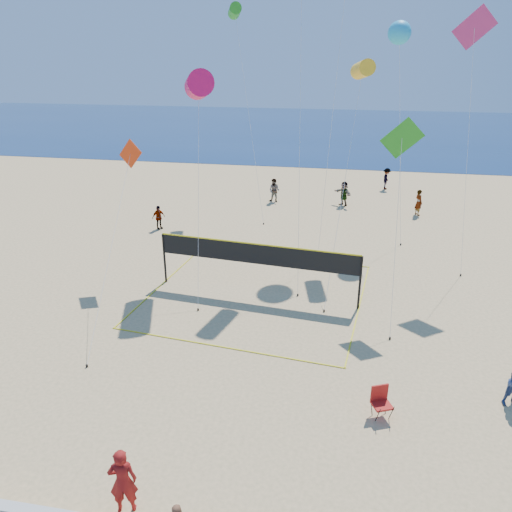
# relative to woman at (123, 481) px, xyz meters

# --- Properties ---
(ground) EXTENTS (120.00, 120.00, 0.00)m
(ground) POSITION_rel_woman_xyz_m (3.50, 2.11, -0.94)
(ground) COLOR #D8B27A
(ground) RESTS_ON ground
(ocean) EXTENTS (140.00, 50.00, 0.03)m
(ocean) POSITION_rel_woman_xyz_m (3.50, 64.11, -0.92)
(ocean) COLOR navy
(ocean) RESTS_ON ground
(woman) EXTENTS (0.79, 0.64, 1.88)m
(woman) POSITION_rel_woman_xyz_m (0.00, 0.00, 0.00)
(woman) COLOR maroon
(woman) RESTS_ON ground
(far_person_0) EXTENTS (0.85, 0.92, 1.52)m
(far_person_0) POSITION_rel_woman_xyz_m (-6.61, 20.02, -0.18)
(far_person_0) COLOR gray
(far_person_0) RESTS_ON ground
(far_person_1) EXTENTS (1.51, 1.55, 1.77)m
(far_person_1) POSITION_rel_woman_xyz_m (4.79, 27.28, -0.05)
(far_person_1) COLOR gray
(far_person_1) RESTS_ON ground
(far_person_2) EXTENTS (0.68, 0.77, 1.77)m
(far_person_2) POSITION_rel_woman_xyz_m (9.86, 25.92, -0.05)
(far_person_2) COLOR gray
(far_person_2) RESTS_ON ground
(far_person_3) EXTENTS (1.00, 0.88, 1.74)m
(far_person_3) POSITION_rel_woman_xyz_m (-0.29, 27.28, -0.07)
(far_person_3) COLOR gray
(far_person_3) RESTS_ON ground
(far_person_4) EXTENTS (0.80, 1.19, 1.71)m
(far_person_4) POSITION_rel_woman_xyz_m (8.10, 32.48, -0.08)
(far_person_4) COLOR gray
(far_person_4) RESTS_ON ground
(camp_chair) EXTENTS (0.72, 0.83, 1.16)m
(camp_chair) POSITION_rel_woman_xyz_m (6.36, 4.66, -0.35)
(camp_chair) COLOR #AF1914
(camp_chair) RESTS_ON ground
(volleyball_net) EXTENTS (10.55, 10.42, 2.55)m
(volleyball_net) POSITION_rel_woman_xyz_m (1.12, 12.14, 0.82)
(volleyball_net) COLOR black
(volleyball_net) RESTS_ON ground
(kite_0) EXTENTS (2.12, 6.38, 9.83)m
(kite_0) POSITION_rel_woman_xyz_m (-2.10, 14.94, 8.11)
(kite_0) COLOR #D40F56
(kite_0) RESTS_ON ground
(kite_2) EXTENTS (1.68, 9.28, 10.16)m
(kite_2) POSITION_rel_woman_xyz_m (5.30, 19.18, 8.67)
(kite_2) COLOR yellow
(kite_2) RESTS_ON ground
(kite_3) EXTENTS (2.12, 8.79, 6.74)m
(kite_3) POSITION_rel_woman_xyz_m (-5.18, 13.26, 4.65)
(kite_3) COLOR red
(kite_3) RESTS_ON ground
(kite_4) EXTENTS (1.75, 3.91, 8.12)m
(kite_4) POSITION_rel_woman_xyz_m (6.97, 12.78, 5.98)
(kite_4) COLOR #259420
(kite_4) RESTS_ON ground
(kite_5) EXTENTS (1.96, 1.98, 12.45)m
(kite_5) POSITION_rel_woman_xyz_m (10.12, 17.70, 10.03)
(kite_5) COLOR #BC2C6C
(kite_5) RESTS_ON ground
(kite_7) EXTENTS (1.89, 3.39, 12.02)m
(kite_7) POSITION_rel_woman_xyz_m (7.18, 22.39, 10.45)
(kite_7) COLOR #21A6E2
(kite_7) RESTS_ON ground
(kite_8) EXTENTS (3.52, 6.07, 13.37)m
(kite_8) POSITION_rel_woman_xyz_m (-3.05, 27.08, 11.90)
(kite_8) COLOR #259420
(kite_8) RESTS_ON ground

